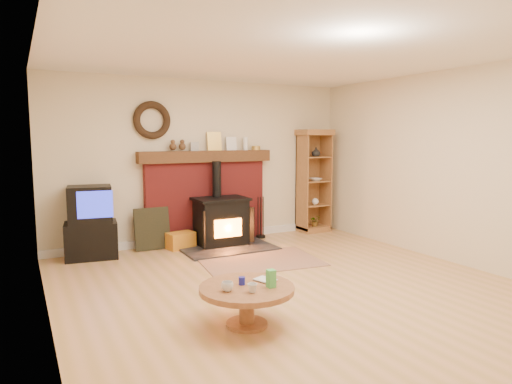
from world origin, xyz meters
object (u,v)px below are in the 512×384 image
coffee_table (247,294)px  tv_unit (91,224)px  wood_stove (222,223)px  curio_cabinet (313,181)px

coffee_table → tv_unit: bearing=106.0°
coffee_table → wood_stove: bearing=70.7°
wood_stove → coffee_table: wood_stove is taller
wood_stove → curio_cabinet: 2.01m
tv_unit → curio_cabinet: size_ratio=0.56×
curio_cabinet → coffee_table: 4.38m
coffee_table → curio_cabinet: bearing=47.4°
wood_stove → tv_unit: wood_stove is taller
wood_stove → tv_unit: (-1.91, 0.19, 0.12)m
wood_stove → curio_cabinet: (1.92, 0.28, 0.55)m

